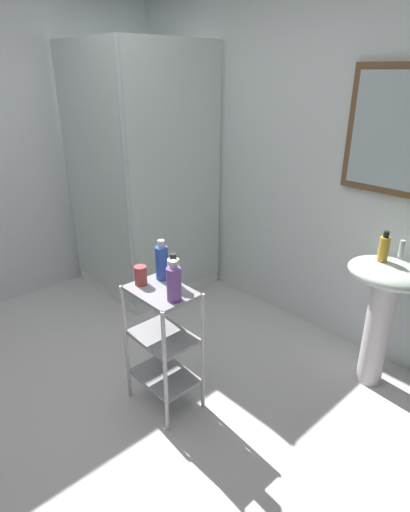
# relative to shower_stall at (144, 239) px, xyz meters

# --- Properties ---
(ground_plane) EXTENTS (4.20, 4.20, 0.02)m
(ground_plane) POSITION_rel_shower_stall_xyz_m (1.20, -1.23, -0.47)
(ground_plane) COLOR silver
(wall_back) EXTENTS (4.20, 0.14, 2.50)m
(wall_back) POSITION_rel_shower_stall_xyz_m (1.20, 0.62, 0.79)
(wall_back) COLOR silver
(wall_back) RESTS_ON ground_plane
(shower_stall) EXTENTS (0.92, 0.92, 2.00)m
(shower_stall) POSITION_rel_shower_stall_xyz_m (0.00, 0.00, 0.00)
(shower_stall) COLOR white
(shower_stall) RESTS_ON ground_plane
(pedestal_sink) EXTENTS (0.46, 0.37, 0.81)m
(pedestal_sink) POSITION_rel_shower_stall_xyz_m (1.97, 0.29, 0.12)
(pedestal_sink) COLOR white
(pedestal_sink) RESTS_ON ground_plane
(sink_faucet) EXTENTS (0.03, 0.03, 0.10)m
(sink_faucet) POSITION_rel_shower_stall_xyz_m (1.97, 0.41, 0.40)
(sink_faucet) COLOR silver
(sink_faucet) RESTS_ON pedestal_sink
(storage_cart) EXTENTS (0.38, 0.28, 0.74)m
(storage_cart) POSITION_rel_shower_stall_xyz_m (1.26, -0.76, -0.03)
(storage_cart) COLOR silver
(storage_cart) RESTS_ON ground_plane
(hand_soap_bottle) EXTENTS (0.06, 0.06, 0.18)m
(hand_soap_bottle) POSITION_rel_shower_stall_xyz_m (1.93, 0.28, 0.42)
(hand_soap_bottle) COLOR gold
(hand_soap_bottle) RESTS_ON pedestal_sink
(conditioner_bottle_purple) EXTENTS (0.07, 0.07, 0.21)m
(conditioner_bottle_purple) POSITION_rel_shower_stall_xyz_m (1.38, -0.78, 0.37)
(conditioner_bottle_purple) COLOR #8151AC
(conditioner_bottle_purple) RESTS_ON storage_cart
(lotion_bottle_white) EXTENTS (0.06, 0.06, 0.19)m
(lotion_bottle_white) POSITION_rel_shower_stall_xyz_m (1.27, -0.69, 0.36)
(lotion_bottle_white) COLOR silver
(lotion_bottle_white) RESTS_ON storage_cart
(shampoo_bottle_blue) EXTENTS (0.07, 0.07, 0.23)m
(shampoo_bottle_blue) POSITION_rel_shower_stall_xyz_m (1.16, -0.68, 0.38)
(shampoo_bottle_blue) COLOR blue
(shampoo_bottle_blue) RESTS_ON storage_cart
(rinse_cup) EXTENTS (0.07, 0.07, 0.10)m
(rinse_cup) POSITION_rel_shower_stall_xyz_m (1.13, -0.80, 0.33)
(rinse_cup) COLOR #B24742
(rinse_cup) RESTS_ON storage_cart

